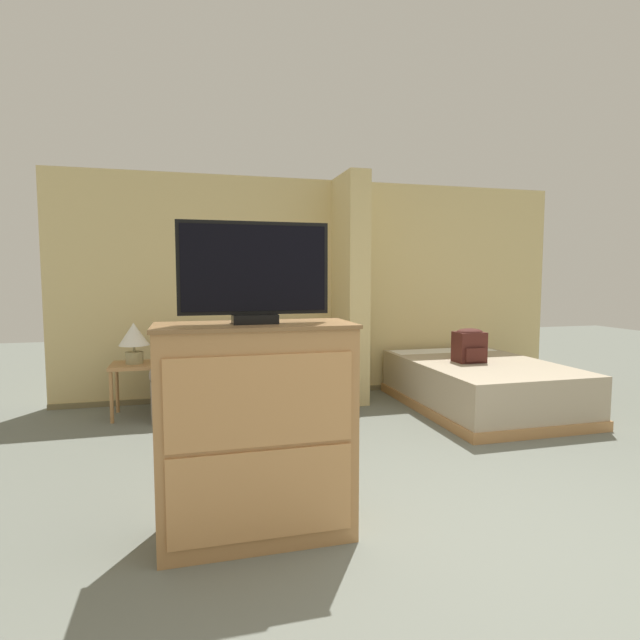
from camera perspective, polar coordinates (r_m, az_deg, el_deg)
ground_plane at (r=2.99m, az=21.83°, el=-24.29°), size 20.00×20.00×0.00m
wall_back at (r=6.15m, az=0.27°, el=3.61°), size 6.22×0.16×2.60m
wall_partition_pillar at (r=5.81m, az=3.46°, el=3.57°), size 0.24×0.72×2.60m
couch at (r=5.60m, az=-8.23°, el=-6.58°), size 2.01×0.84×0.88m
coffee_table at (r=4.58m, az=-6.23°, el=-8.32°), size 0.69×0.50×0.45m
side_table at (r=5.50m, az=-20.39°, el=-5.57°), size 0.47×0.47×0.55m
table_lamp at (r=5.45m, az=-20.50°, el=-1.89°), size 0.30×0.30×0.42m
tv_dresser at (r=2.83m, az=-7.31°, el=-12.49°), size 1.07×0.47×1.19m
tv at (r=2.70m, az=-7.52°, el=5.35°), size 0.81×0.16×0.54m
bed at (r=5.80m, az=17.69°, el=-6.99°), size 1.47×2.13×0.52m
backpack at (r=5.63m, az=16.71°, el=-2.72°), size 0.31×0.26×0.37m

